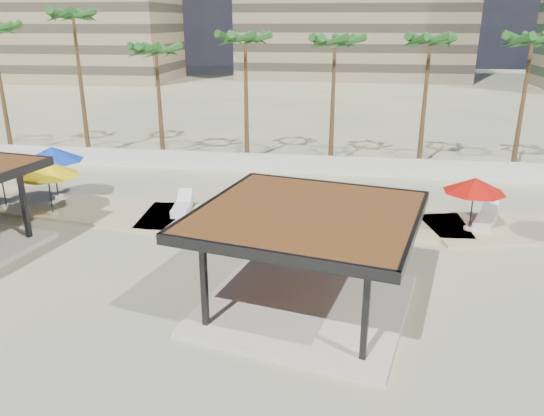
{
  "coord_description": "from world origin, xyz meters",
  "views": [
    {
      "loc": [
        4.15,
        -17.61,
        9.51
      ],
      "look_at": [
        0.85,
        4.98,
        1.4
      ],
      "focal_mm": 35.0,
      "sensor_mm": 36.0,
      "label": 1
    }
  ],
  "objects_px": {
    "pavilion_central": "(307,251)",
    "lounger_c": "(371,228)",
    "lounger_a": "(182,207)",
    "lounger_b": "(486,220)",
    "umbrella_a": "(0,167)",
    "umbrella_c": "(475,185)"
  },
  "relations": [
    {
      "from": "lounger_b",
      "to": "lounger_c",
      "type": "height_order",
      "value": "lounger_b"
    },
    {
      "from": "umbrella_a",
      "to": "lounger_b",
      "type": "bearing_deg",
      "value": 2.35
    },
    {
      "from": "pavilion_central",
      "to": "lounger_c",
      "type": "relative_size",
      "value": 4.07
    },
    {
      "from": "umbrella_a",
      "to": "lounger_a",
      "type": "distance_m",
      "value": 9.66
    },
    {
      "from": "umbrella_a",
      "to": "lounger_a",
      "type": "relative_size",
      "value": 1.48
    },
    {
      "from": "lounger_c",
      "to": "lounger_b",
      "type": "bearing_deg",
      "value": -87.61
    },
    {
      "from": "lounger_a",
      "to": "umbrella_a",
      "type": "bearing_deg",
      "value": 87.5
    },
    {
      "from": "pavilion_central",
      "to": "umbrella_a",
      "type": "bearing_deg",
      "value": 167.65
    },
    {
      "from": "umbrella_c",
      "to": "lounger_b",
      "type": "relative_size",
      "value": 1.5
    },
    {
      "from": "pavilion_central",
      "to": "umbrella_c",
      "type": "xyz_separation_m",
      "value": [
        7.07,
        7.93,
        0.22
      ]
    },
    {
      "from": "umbrella_a",
      "to": "lounger_a",
      "type": "bearing_deg",
      "value": 4.21
    },
    {
      "from": "umbrella_a",
      "to": "lounger_c",
      "type": "height_order",
      "value": "umbrella_a"
    },
    {
      "from": "umbrella_c",
      "to": "pavilion_central",
      "type": "bearing_deg",
      "value": -131.71
    },
    {
      "from": "lounger_a",
      "to": "lounger_c",
      "type": "bearing_deg",
      "value": -105.02
    },
    {
      "from": "pavilion_central",
      "to": "lounger_b",
      "type": "bearing_deg",
      "value": 60.42
    },
    {
      "from": "pavilion_central",
      "to": "umbrella_c",
      "type": "height_order",
      "value": "pavilion_central"
    },
    {
      "from": "pavilion_central",
      "to": "lounger_a",
      "type": "height_order",
      "value": "pavilion_central"
    },
    {
      "from": "umbrella_c",
      "to": "lounger_b",
      "type": "distance_m",
      "value": 2.33
    },
    {
      "from": "lounger_a",
      "to": "lounger_b",
      "type": "relative_size",
      "value": 0.97
    },
    {
      "from": "umbrella_c",
      "to": "lounger_a",
      "type": "height_order",
      "value": "umbrella_c"
    },
    {
      "from": "pavilion_central",
      "to": "lounger_c",
      "type": "height_order",
      "value": "pavilion_central"
    },
    {
      "from": "pavilion_central",
      "to": "lounger_a",
      "type": "distance_m",
      "value": 11.18
    }
  ]
}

